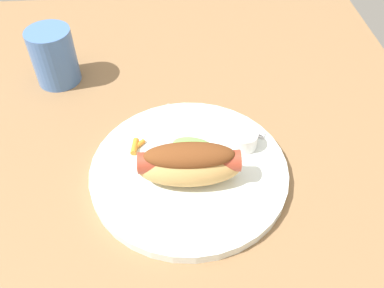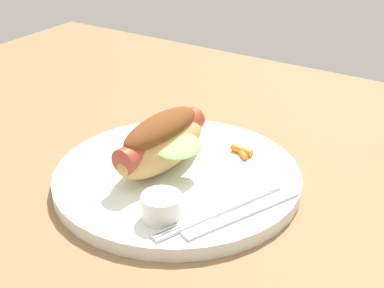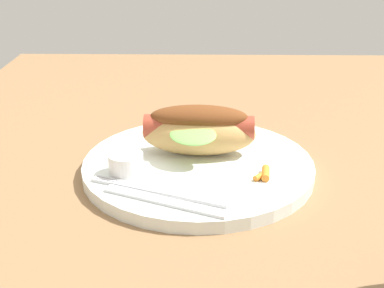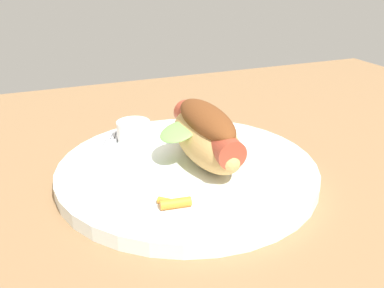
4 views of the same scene
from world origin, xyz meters
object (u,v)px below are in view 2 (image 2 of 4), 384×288
(hot_dog, at_px, (162,141))
(fork, at_px, (223,209))
(knife, at_px, (243,213))
(sauce_ramekin, at_px, (161,207))
(plate, at_px, (177,177))
(carrot_garnish, at_px, (242,151))

(hot_dog, distance_m, fork, 0.12)
(hot_dog, relative_size, knife, 1.02)
(hot_dog, height_order, fork, hot_dog)
(hot_dog, bearing_deg, sauce_ramekin, 36.44)
(plate, relative_size, fork, 1.82)
(hot_dog, bearing_deg, carrot_garnish, 141.84)
(carrot_garnish, bearing_deg, sauce_ramekin, -91.91)
(sauce_ramekin, relative_size, carrot_garnish, 1.39)
(hot_dog, height_order, sauce_ramekin, hot_dog)
(plate, distance_m, hot_dog, 0.05)
(carrot_garnish, bearing_deg, knife, -61.58)
(plate, bearing_deg, carrot_garnish, 60.62)
(sauce_ramekin, distance_m, fork, 0.07)
(plate, distance_m, carrot_garnish, 0.09)
(sauce_ramekin, height_order, carrot_garnish, sauce_ramekin)
(knife, relative_size, carrot_garnish, 4.83)
(fork, bearing_deg, carrot_garnish, -140.20)
(hot_dog, distance_m, carrot_garnish, 0.11)
(plate, height_order, carrot_garnish, carrot_garnish)
(sauce_ramekin, distance_m, carrot_garnish, 0.17)
(hot_dog, xyz_separation_m, sauce_ramekin, (0.06, -0.09, -0.02))
(hot_dog, xyz_separation_m, carrot_garnish, (0.07, 0.08, -0.03))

